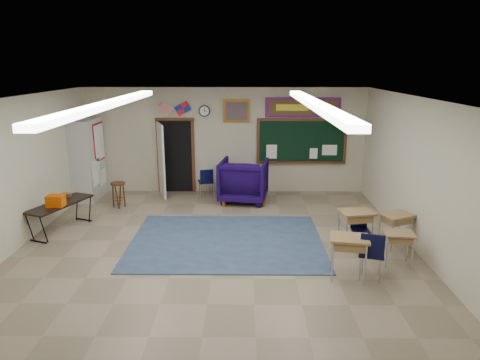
{
  "coord_description": "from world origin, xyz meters",
  "views": [
    {
      "loc": [
        0.57,
        -7.56,
        3.61
      ],
      "look_at": [
        0.48,
        1.5,
        1.15
      ],
      "focal_mm": 32.0,
      "sensor_mm": 36.0,
      "label": 1
    }
  ],
  "objects_px": {
    "folding_table": "(61,216)",
    "wooden_stool": "(119,195)",
    "wingback_armchair": "(244,180)",
    "student_desk_front_left": "(356,227)",
    "student_desk_front_right": "(396,229)"
  },
  "relations": [
    {
      "from": "folding_table",
      "to": "wooden_stool",
      "type": "bearing_deg",
      "value": 84.94
    },
    {
      "from": "wingback_armchair",
      "to": "folding_table",
      "type": "height_order",
      "value": "wingback_armchair"
    },
    {
      "from": "student_desk_front_left",
      "to": "student_desk_front_right",
      "type": "bearing_deg",
      "value": -8.77
    },
    {
      "from": "wingback_armchair",
      "to": "student_desk_front_right",
      "type": "distance_m",
      "value": 4.34
    },
    {
      "from": "student_desk_front_left",
      "to": "student_desk_front_right",
      "type": "height_order",
      "value": "student_desk_front_left"
    },
    {
      "from": "student_desk_front_left",
      "to": "wingback_armchair",
      "type": "bearing_deg",
      "value": 116.0
    },
    {
      "from": "student_desk_front_right",
      "to": "wooden_stool",
      "type": "xyz_separation_m",
      "value": [
        -6.34,
        2.47,
        -0.06
      ]
    },
    {
      "from": "student_desk_front_left",
      "to": "student_desk_front_right",
      "type": "relative_size",
      "value": 1.08
    },
    {
      "from": "student_desk_front_right",
      "to": "folding_table",
      "type": "distance_m",
      "value": 7.19
    },
    {
      "from": "student_desk_front_left",
      "to": "wooden_stool",
      "type": "height_order",
      "value": "student_desk_front_left"
    },
    {
      "from": "wingback_armchair",
      "to": "wooden_stool",
      "type": "bearing_deg",
      "value": 18.9
    },
    {
      "from": "wingback_armchair",
      "to": "folding_table",
      "type": "bearing_deg",
      "value": 37.81
    },
    {
      "from": "student_desk_front_right",
      "to": "wooden_stool",
      "type": "bearing_deg",
      "value": 134.87
    },
    {
      "from": "student_desk_front_left",
      "to": "wooden_stool",
      "type": "relative_size",
      "value": 1.19
    },
    {
      "from": "wingback_armchair",
      "to": "student_desk_front_left",
      "type": "xyz_separation_m",
      "value": [
        2.26,
        -3.06,
        -0.14
      ]
    }
  ]
}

